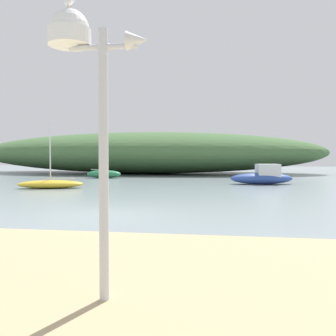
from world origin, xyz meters
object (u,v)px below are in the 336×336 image
mast_structure (81,60)px  sailboat_inner_mooring (51,184)px  sailboat_near_shore (104,174)px  motorboat_outer_mooring (263,177)px

mast_structure → sailboat_inner_mooring: (-8.73, 16.60, -2.90)m
mast_structure → sailboat_inner_mooring: sailboat_inner_mooring is taller
sailboat_inner_mooring → sailboat_near_shore: bearing=90.8°
sailboat_inner_mooring → motorboat_outer_mooring: sailboat_inner_mooring is taller
sailboat_near_shore → mast_structure: bearing=-71.9°
motorboat_outer_mooring → mast_structure: bearing=-101.7°
sailboat_inner_mooring → motorboat_outer_mooring: bearing=21.9°
sailboat_inner_mooring → sailboat_near_shore: sailboat_inner_mooring is taller
sailboat_inner_mooring → sailboat_near_shore: size_ratio=1.31×
sailboat_inner_mooring → mast_structure: bearing=-62.3°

